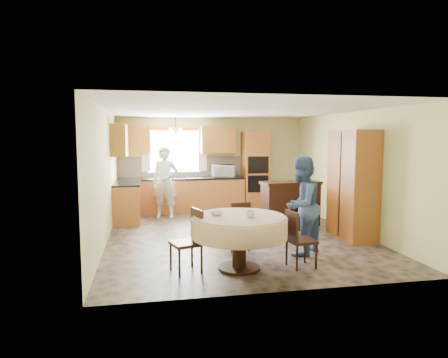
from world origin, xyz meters
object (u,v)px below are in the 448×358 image
chair_back (239,224)px  chair_right (297,236)px  sideboard (290,205)px  dining_table (239,228)px  person_sink (165,182)px  oven_tower (255,171)px  cupboard (353,184)px  chair_left (191,237)px  person_dining (301,206)px

chair_back → chair_right: bearing=113.4°
sideboard → dining_table: (-1.81, -2.69, 0.17)m
chair_right → person_sink: (-1.78, 4.22, 0.39)m
oven_tower → cupboard: bearing=-72.0°
dining_table → chair_left: 0.74m
chair_right → chair_left: bearing=77.3°
dining_table → person_dining: person_dining is taller
person_dining → cupboard: bearing=171.5°
oven_tower → cupboard: (1.07, -3.28, -0.00)m
chair_left → sideboard: bearing=119.1°
chair_back → person_sink: person_sink is taller
person_sink → chair_back: bearing=-57.0°
chair_right → person_sink: 4.60m
chair_left → chair_back: 1.30m
dining_table → chair_left: (-0.72, 0.04, -0.12)m
person_sink → person_dining: person_sink is taller
chair_left → chair_right: bearing=68.1°
oven_tower → chair_right: oven_tower is taller
dining_table → person_sink: (-0.90, 4.13, 0.24)m
cupboard → chair_right: 2.38m
sideboard → chair_back: bearing=-138.0°
chair_left → person_sink: bearing=165.2°
sideboard → person_sink: size_ratio=0.75×
cupboard → dining_table: (-2.62, -1.43, -0.42)m
oven_tower → chair_back: size_ratio=2.44×
chair_back → person_dining: 1.12m
sideboard → person_sink: person_sink is taller
sideboard → chair_left: bearing=-139.3°
oven_tower → person_dining: bearing=-94.8°
sideboard → person_dining: person_dining is taller
person_dining → oven_tower: bearing=-135.0°
person_dining → sideboard: bearing=-146.2°
dining_table → chair_right: 0.90m
sideboard → chair_right: (-0.93, -2.78, 0.02)m
dining_table → chair_right: bearing=-6.1°
sideboard → chair_right: bearing=-114.0°
sideboard → cupboard: cupboard is taller
oven_tower → sideboard: size_ratio=1.62×
sideboard → dining_table: bearing=-129.5°
chair_left → chair_right: chair_left is taller
chair_left → person_dining: size_ratio=0.56×
oven_tower → person_sink: oven_tower is taller
oven_tower → chair_left: 5.23m
oven_tower → chair_left: oven_tower is taller
dining_table → chair_back: (0.21, 0.94, -0.15)m
sideboard → person_sink: bearing=146.4°
oven_tower → chair_left: (-2.27, -4.68, -0.55)m
sideboard → chair_right: 2.93m
person_dining → chair_back: bearing=-61.6°
sideboard → chair_right: size_ratio=1.49×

